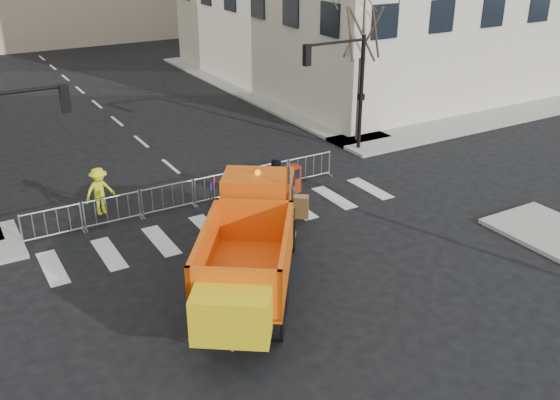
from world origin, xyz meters
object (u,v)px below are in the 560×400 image
cop_c (251,207)px  cop_a (249,218)px  cop_b (275,184)px  newspaper_box (293,179)px  plow_truck (251,244)px  worker (100,191)px

cop_c → cop_a: bearing=-3.9°
cop_b → cop_c: (-1.81, -1.50, 0.04)m
cop_a → newspaper_box: bearing=-145.5°
cop_c → newspaper_box: size_ratio=1.84×
cop_c → newspaper_box: cop_c is taller
plow_truck → cop_a: bearing=8.2°
cop_a → worker: bearing=-54.7°
cop_b → worker: size_ratio=1.09×
cop_c → newspaper_box: bearing=153.9°
cop_b → plow_truck: bearing=85.7°
plow_truck → newspaper_box: 7.22m
cop_b → cop_c: 2.35m
cop_a → cop_b: bearing=-140.4°
worker → cop_b: bearing=-35.7°
cop_b → cop_c: size_ratio=0.96×
worker → newspaper_box: 7.36m
plow_truck → cop_c: 3.73m
plow_truck → cop_c: (1.73, 3.26, -0.55)m
cop_b → worker: cop_b is taller
cop_c → worker: (-4.09, 3.98, 0.03)m
plow_truck → cop_b: bearing=-1.5°
cop_b → worker: 6.40m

